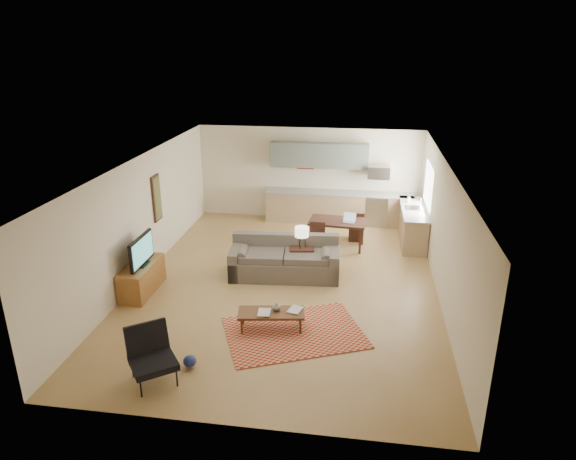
% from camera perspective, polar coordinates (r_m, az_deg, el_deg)
% --- Properties ---
extents(room, '(9.00, 9.00, 9.00)m').
position_cam_1_polar(room, '(10.86, -0.23, 0.44)').
color(room, '#9E7945').
rests_on(room, ground).
extents(kitchen_counter_back, '(4.26, 0.64, 0.92)m').
position_cam_1_polar(kitchen_counter_back, '(15.00, 5.59, 2.51)').
color(kitchen_counter_back, '#9F815A').
rests_on(kitchen_counter_back, ground).
extents(kitchen_counter_right, '(0.64, 2.26, 0.92)m').
position_cam_1_polar(kitchen_counter_right, '(13.94, 13.67, 0.58)').
color(kitchen_counter_right, '#9F815A').
rests_on(kitchen_counter_right, ground).
extents(kitchen_range, '(0.62, 0.62, 0.90)m').
position_cam_1_polar(kitchen_range, '(15.00, 9.79, 2.26)').
color(kitchen_range, '#A5A8AD').
rests_on(kitchen_range, ground).
extents(kitchen_microwave, '(0.62, 0.40, 0.35)m').
position_cam_1_polar(kitchen_microwave, '(14.71, 10.05, 6.35)').
color(kitchen_microwave, '#A5A8AD').
rests_on(kitchen_microwave, room).
extents(upper_cabinets, '(2.80, 0.34, 0.70)m').
position_cam_1_polar(upper_cabinets, '(14.79, 3.48, 8.30)').
color(upper_cabinets, slate).
rests_on(upper_cabinets, room).
extents(window_right, '(0.02, 1.40, 1.05)m').
position_cam_1_polar(window_right, '(13.65, 15.31, 4.82)').
color(window_right, white).
rests_on(window_right, room).
extents(wall_art_left, '(0.06, 0.42, 1.10)m').
position_cam_1_polar(wall_art_left, '(12.47, -14.36, 3.44)').
color(wall_art_left, olive).
rests_on(wall_art_left, room).
extents(triptych, '(1.70, 0.04, 0.50)m').
position_cam_1_polar(triptych, '(15.01, 1.98, 7.72)').
color(triptych, beige).
rests_on(triptych, room).
extents(rug, '(2.92, 2.52, 0.02)m').
position_cam_1_polar(rug, '(9.61, 0.70, -11.33)').
color(rug, maroon).
rests_on(rug, floor).
extents(sofa, '(2.62, 1.31, 0.88)m').
position_cam_1_polar(sofa, '(11.56, -0.40, -3.12)').
color(sofa, '#564D43').
rests_on(sofa, floor).
extents(coffee_table, '(1.29, 0.67, 0.37)m').
position_cam_1_polar(coffee_table, '(9.64, -1.87, -10.00)').
color(coffee_table, '#4B2C15').
rests_on(coffee_table, floor).
extents(book_a, '(0.28, 0.35, 0.03)m').
position_cam_1_polar(book_a, '(9.51, -3.37, -9.14)').
color(book_a, '#860805').
rests_on(book_a, coffee_table).
extents(book_b, '(0.38, 0.42, 0.02)m').
position_cam_1_polar(book_b, '(9.63, 0.19, -8.72)').
color(book_b, navy).
rests_on(book_b, coffee_table).
extents(vase, '(0.18, 0.18, 0.16)m').
position_cam_1_polar(vase, '(9.55, -1.29, -8.50)').
color(vase, black).
rests_on(vase, coffee_table).
extents(armchair, '(1.08, 1.08, 0.88)m').
position_cam_1_polar(armchair, '(8.45, -14.80, -13.55)').
color(armchair, black).
rests_on(armchair, floor).
extents(tv_credenza, '(0.52, 1.36, 0.63)m').
position_cam_1_polar(tv_credenza, '(11.34, -15.92, -5.16)').
color(tv_credenza, brown).
rests_on(tv_credenza, floor).
extents(tv, '(0.10, 1.05, 0.63)m').
position_cam_1_polar(tv, '(11.07, -15.99, -2.25)').
color(tv, black).
rests_on(tv, tv_credenza).
extents(console_table, '(0.60, 0.45, 0.64)m').
position_cam_1_polar(console_table, '(11.73, 1.50, -3.41)').
color(console_table, '#311912').
rests_on(console_table, floor).
extents(table_lamp, '(0.34, 0.34, 0.51)m').
position_cam_1_polar(table_lamp, '(11.51, 1.53, -0.79)').
color(table_lamp, beige).
rests_on(table_lamp, console_table).
extents(dining_table, '(1.49, 0.94, 0.72)m').
position_cam_1_polar(dining_table, '(13.24, 5.49, -0.42)').
color(dining_table, '#311912').
rests_on(dining_table, floor).
extents(dining_chair_near, '(0.39, 0.41, 0.81)m').
position_cam_1_polar(dining_chair_near, '(12.72, 3.19, -1.05)').
color(dining_chair_near, '#311912').
rests_on(dining_chair_near, floor).
extents(dining_chair_far, '(0.39, 0.41, 0.81)m').
position_cam_1_polar(dining_chair_far, '(13.76, 7.63, 0.50)').
color(dining_chair_far, '#311912').
rests_on(dining_chair_far, floor).
extents(laptop, '(0.34, 0.27, 0.23)m').
position_cam_1_polar(laptop, '(12.98, 6.79, 1.32)').
color(laptop, '#A5A8AD').
rests_on(laptop, dining_table).
extents(soap_bottle, '(0.09, 0.09, 0.19)m').
position_cam_1_polar(soap_bottle, '(14.25, 13.30, 3.40)').
color(soap_bottle, beige).
rests_on(soap_bottle, kitchen_counter_right).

